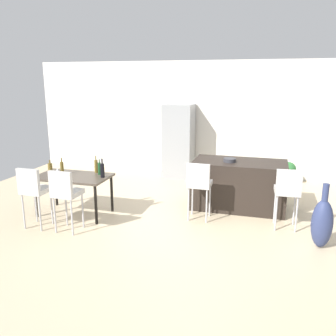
# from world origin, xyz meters

# --- Properties ---
(ground_plane) EXTENTS (10.00, 10.00, 0.00)m
(ground_plane) POSITION_xyz_m (0.00, 0.00, 0.00)
(ground_plane) COLOR #C6B28E
(back_wall) EXTENTS (10.00, 0.12, 2.90)m
(back_wall) POSITION_xyz_m (0.00, 3.09, 1.45)
(back_wall) COLOR silver
(back_wall) RESTS_ON ground_plane
(kitchen_island) EXTENTS (1.75, 0.92, 0.92)m
(kitchen_island) POSITION_xyz_m (0.78, 0.73, 0.46)
(kitchen_island) COLOR black
(kitchen_island) RESTS_ON ground_plane
(bar_chair_left) EXTENTS (0.40, 0.40, 1.05)m
(bar_chair_left) POSITION_xyz_m (0.16, -0.11, 0.70)
(bar_chair_left) COLOR beige
(bar_chair_left) RESTS_ON ground_plane
(bar_chair_middle) EXTENTS (0.42, 0.42, 1.05)m
(bar_chair_middle) POSITION_xyz_m (1.63, -0.11, 0.70)
(bar_chair_middle) COLOR beige
(bar_chair_middle) RESTS_ON ground_plane
(dining_table) EXTENTS (1.32, 0.76, 0.74)m
(dining_table) POSITION_xyz_m (-2.10, -0.48, 0.67)
(dining_table) COLOR #4C4238
(dining_table) RESTS_ON ground_plane
(dining_chair_near) EXTENTS (0.41, 0.41, 1.05)m
(dining_chair_near) POSITION_xyz_m (-2.40, -1.22, 0.70)
(dining_chair_near) COLOR beige
(dining_chair_near) RESTS_ON ground_plane
(dining_chair_far) EXTENTS (0.42, 0.42, 1.05)m
(dining_chair_far) POSITION_xyz_m (-1.80, -1.22, 0.70)
(dining_chair_far) COLOR beige
(dining_chair_far) RESTS_ON ground_plane
(wine_bottle_corner) EXTENTS (0.06, 0.06, 0.29)m
(wine_bottle_corner) POSITION_xyz_m (-1.67, -0.27, 0.86)
(wine_bottle_corner) COLOR #194723
(wine_bottle_corner) RESTS_ON dining_table
(wine_bottle_middle) EXTENTS (0.08, 0.08, 0.29)m
(wine_bottle_middle) POSITION_xyz_m (-2.49, -0.59, 0.86)
(wine_bottle_middle) COLOR brown
(wine_bottle_middle) RESTS_ON dining_table
(wine_bottle_left) EXTENTS (0.07, 0.07, 0.32)m
(wine_bottle_left) POSITION_xyz_m (-1.79, -0.17, 0.87)
(wine_bottle_left) COLOR brown
(wine_bottle_left) RESTS_ON dining_table
(wine_bottle_right) EXTENTS (0.07, 0.07, 0.34)m
(wine_bottle_right) POSITION_xyz_m (-1.53, -0.44, 0.87)
(wine_bottle_right) COLOR black
(wine_bottle_right) RESTS_ON dining_table
(wine_bottle_near) EXTENTS (0.06, 0.06, 0.31)m
(wine_bottle_near) POSITION_xyz_m (-2.34, -0.45, 0.86)
(wine_bottle_near) COLOR brown
(wine_bottle_near) RESTS_ON dining_table
(wine_glass_far) EXTENTS (0.07, 0.07, 0.17)m
(wine_glass_far) POSITION_xyz_m (-2.30, -0.66, 0.86)
(wine_glass_far) COLOR silver
(wine_glass_far) RESTS_ON dining_table
(refrigerator) EXTENTS (0.72, 0.68, 1.84)m
(refrigerator) POSITION_xyz_m (-0.92, 2.65, 0.92)
(refrigerator) COLOR #939699
(refrigerator) RESTS_ON ground_plane
(fruit_bowl) EXTENTS (0.24, 0.24, 0.07)m
(fruit_bowl) POSITION_xyz_m (0.59, 0.63, 0.96)
(fruit_bowl) COLOR #333338
(fruit_bowl) RESTS_ON kitchen_island
(floor_vase) EXTENTS (0.31, 0.31, 0.99)m
(floor_vase) POSITION_xyz_m (2.12, -0.66, 0.39)
(floor_vase) COLOR navy
(floor_vase) RESTS_ON ground_plane
(potted_plant) EXTENTS (0.34, 0.34, 0.54)m
(potted_plant) POSITION_xyz_m (1.77, 2.64, 0.31)
(potted_plant) COLOR #38383D
(potted_plant) RESTS_ON ground_plane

